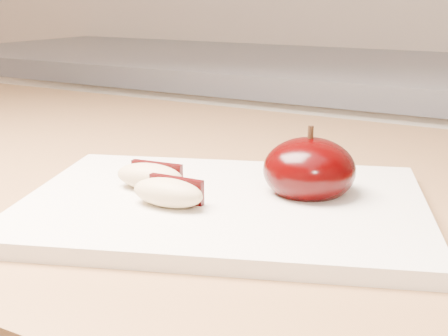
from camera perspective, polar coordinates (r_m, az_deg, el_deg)
The scene contains 5 objects.
back_cabinet at distance 1.37m, azimuth 19.32°, elevation -11.26°, with size 2.40×0.62×0.94m.
cutting_board at distance 0.50m, azimuth 0.00°, elevation -3.44°, with size 0.32×0.23×0.01m, color silver.
apple_half at distance 0.52m, azimuth 7.79°, elevation -0.17°, with size 0.10×0.10×0.06m.
apple_wedge_a at distance 0.53m, azimuth -6.73°, elevation -0.73°, with size 0.06×0.04×0.02m.
apple_wedge_b at distance 0.48m, azimuth -5.07°, elevation -2.22°, with size 0.06×0.03×0.02m.
Camera 1 is at (0.20, -0.02, 1.07)m, focal length 50.00 mm.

